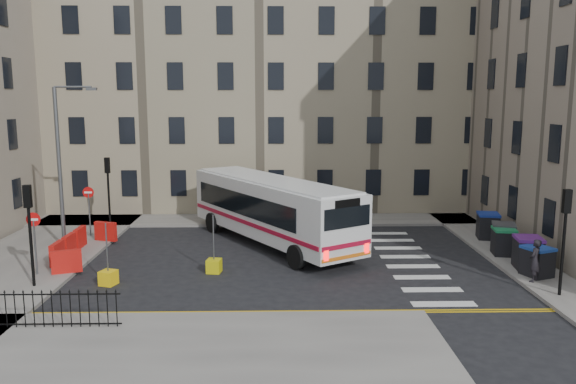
{
  "coord_description": "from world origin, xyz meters",
  "views": [
    {
      "loc": [
        -2.23,
        -25.85,
        7.54
      ],
      "look_at": [
        -1.66,
        1.67,
        3.0
      ],
      "focal_mm": 35.0,
      "sensor_mm": 36.0,
      "label": 1
    }
  ],
  "objects_px": {
    "bus": "(271,208)",
    "pedestrian": "(535,261)",
    "wheelie_bin_a": "(537,261)",
    "wheelie_bin_d": "(503,237)",
    "bollard_yellow": "(108,278)",
    "wheelie_bin_e": "(488,226)",
    "wheelie_bin_b": "(528,253)",
    "streetlamp": "(59,165)",
    "wheelie_bin_c": "(504,241)",
    "bollard_chevron": "(214,266)"
  },
  "relations": [
    {
      "from": "streetlamp",
      "to": "wheelie_bin_c",
      "type": "distance_m",
      "value": 22.06
    },
    {
      "from": "streetlamp",
      "to": "wheelie_bin_c",
      "type": "bearing_deg",
      "value": -4.79
    },
    {
      "from": "bus",
      "to": "wheelie_bin_e",
      "type": "height_order",
      "value": "bus"
    },
    {
      "from": "wheelie_bin_a",
      "to": "pedestrian",
      "type": "xyz_separation_m",
      "value": [
        -0.46,
        -0.75,
        0.25
      ]
    },
    {
      "from": "bus",
      "to": "wheelie_bin_d",
      "type": "relative_size",
      "value": 7.92
    },
    {
      "from": "streetlamp",
      "to": "pedestrian",
      "type": "relative_size",
      "value": 4.59
    },
    {
      "from": "wheelie_bin_c",
      "to": "bus",
      "type": "bearing_deg",
      "value": 175.41
    },
    {
      "from": "wheelie_bin_e",
      "to": "wheelie_bin_d",
      "type": "bearing_deg",
      "value": -82.57
    },
    {
      "from": "wheelie_bin_c",
      "to": "bollard_chevron",
      "type": "bearing_deg",
      "value": -161.93
    },
    {
      "from": "wheelie_bin_c",
      "to": "wheelie_bin_d",
      "type": "distance_m",
      "value": 0.73
    },
    {
      "from": "bollard_chevron",
      "to": "bus",
      "type": "bearing_deg",
      "value": 63.05
    },
    {
      "from": "wheelie_bin_d",
      "to": "pedestrian",
      "type": "relative_size",
      "value": 0.86
    },
    {
      "from": "wheelie_bin_b",
      "to": "bollard_chevron",
      "type": "distance_m",
      "value": 13.89
    },
    {
      "from": "streetlamp",
      "to": "bollard_chevron",
      "type": "height_order",
      "value": "streetlamp"
    },
    {
      "from": "bus",
      "to": "wheelie_bin_b",
      "type": "distance_m",
      "value": 12.49
    },
    {
      "from": "streetlamp",
      "to": "bollard_chevron",
      "type": "xyz_separation_m",
      "value": [
        8.0,
        -3.93,
        -4.04
      ]
    },
    {
      "from": "wheelie_bin_a",
      "to": "wheelie_bin_d",
      "type": "height_order",
      "value": "wheelie_bin_d"
    },
    {
      "from": "bollard_chevron",
      "to": "bollard_yellow",
      "type": "bearing_deg",
      "value": -159.22
    },
    {
      "from": "streetlamp",
      "to": "wheelie_bin_c",
      "type": "relative_size",
      "value": 6.14
    },
    {
      "from": "wheelie_bin_d",
      "to": "wheelie_bin_a",
      "type": "bearing_deg",
      "value": -74.52
    },
    {
      "from": "wheelie_bin_d",
      "to": "wheelie_bin_e",
      "type": "bearing_deg",
      "value": 103.98
    },
    {
      "from": "wheelie_bin_d",
      "to": "pedestrian",
      "type": "distance_m",
      "value": 4.81
    },
    {
      "from": "bus",
      "to": "wheelie_bin_e",
      "type": "relative_size",
      "value": 8.33
    },
    {
      "from": "wheelie_bin_c",
      "to": "pedestrian",
      "type": "bearing_deg",
      "value": -85.83
    },
    {
      "from": "wheelie_bin_e",
      "to": "pedestrian",
      "type": "height_order",
      "value": "pedestrian"
    },
    {
      "from": "wheelie_bin_e",
      "to": "wheelie_bin_b",
      "type": "bearing_deg",
      "value": -81.38
    },
    {
      "from": "streetlamp",
      "to": "wheelie_bin_b",
      "type": "height_order",
      "value": "streetlamp"
    },
    {
      "from": "streetlamp",
      "to": "wheelie_bin_d",
      "type": "relative_size",
      "value": 5.35
    },
    {
      "from": "pedestrian",
      "to": "bollard_yellow",
      "type": "bearing_deg",
      "value": -45.88
    },
    {
      "from": "bus",
      "to": "pedestrian",
      "type": "xyz_separation_m",
      "value": [
        10.85,
        -6.85,
        -0.92
      ]
    },
    {
      "from": "wheelie_bin_a",
      "to": "wheelie_bin_d",
      "type": "xyz_separation_m",
      "value": [
        0.16,
        4.01,
        0.06
      ]
    },
    {
      "from": "streetlamp",
      "to": "wheelie_bin_e",
      "type": "distance_m",
      "value": 22.44
    },
    {
      "from": "bus",
      "to": "wheelie_bin_a",
      "type": "xyz_separation_m",
      "value": [
        11.31,
        -6.09,
        -1.17
      ]
    },
    {
      "from": "streetlamp",
      "to": "wheelie_bin_d",
      "type": "distance_m",
      "value": 22.26
    },
    {
      "from": "bus",
      "to": "wheelie_bin_a",
      "type": "height_order",
      "value": "bus"
    },
    {
      "from": "wheelie_bin_a",
      "to": "wheelie_bin_c",
      "type": "height_order",
      "value": "wheelie_bin_c"
    },
    {
      "from": "wheelie_bin_b",
      "to": "streetlamp",
      "type": "bearing_deg",
      "value": 178.4
    },
    {
      "from": "pedestrian",
      "to": "bollard_yellow",
      "type": "xyz_separation_m",
      "value": [
        -17.5,
        0.38,
        -0.74
      ]
    },
    {
      "from": "wheelie_bin_e",
      "to": "wheelie_bin_c",
      "type": "bearing_deg",
      "value": -86.37
    },
    {
      "from": "bus",
      "to": "bollard_chevron",
      "type": "height_order",
      "value": "bus"
    },
    {
      "from": "wheelie_bin_d",
      "to": "bollard_chevron",
      "type": "distance_m",
      "value": 14.25
    },
    {
      "from": "pedestrian",
      "to": "bollard_chevron",
      "type": "relative_size",
      "value": 2.96
    },
    {
      "from": "streetlamp",
      "to": "wheelie_bin_a",
      "type": "xyz_separation_m",
      "value": [
        21.8,
        -5.14,
        -3.55
      ]
    },
    {
      "from": "bus",
      "to": "wheelie_bin_e",
      "type": "distance_m",
      "value": 11.7
    },
    {
      "from": "streetlamp",
      "to": "wheelie_bin_b",
      "type": "bearing_deg",
      "value": -10.49
    },
    {
      "from": "wheelie_bin_c",
      "to": "pedestrian",
      "type": "distance_m",
      "value": 4.1
    },
    {
      "from": "wheelie_bin_e",
      "to": "pedestrian",
      "type": "relative_size",
      "value": 0.81
    },
    {
      "from": "wheelie_bin_d",
      "to": "bollard_yellow",
      "type": "height_order",
      "value": "wheelie_bin_d"
    },
    {
      "from": "wheelie_bin_d",
      "to": "wheelie_bin_c",
      "type": "bearing_deg",
      "value": -92.84
    },
    {
      "from": "streetlamp",
      "to": "bollard_yellow",
      "type": "height_order",
      "value": "streetlamp"
    }
  ]
}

